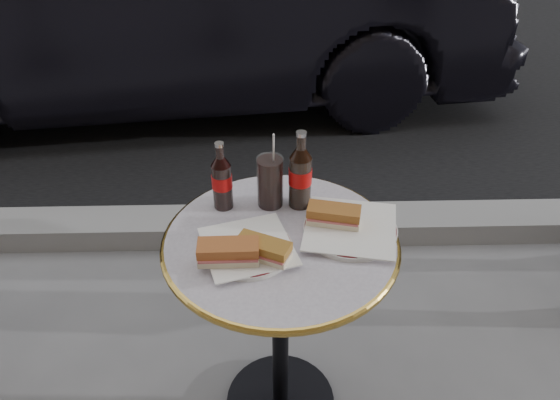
{
  "coord_description": "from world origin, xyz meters",
  "views": [
    {
      "loc": [
        -0.03,
        -1.09,
        1.65
      ],
      "look_at": [
        0.0,
        0.05,
        0.82
      ],
      "focal_mm": 35.0,
      "sensor_mm": 36.0,
      "label": 1
    }
  ],
  "objects_px": {
    "plate_left": "(248,249)",
    "cola_bottle_right": "(300,170)",
    "cola_bottle_left": "(222,176)",
    "plate_right": "(350,229)",
    "cola_glass": "(270,182)",
    "bistro_table": "(280,332)"
  },
  "relations": [
    {
      "from": "plate_left",
      "to": "cola_bottle_right",
      "type": "distance_m",
      "value": 0.26
    },
    {
      "from": "plate_left",
      "to": "cola_bottle_left",
      "type": "xyz_separation_m",
      "value": [
        -0.07,
        0.19,
        0.1
      ]
    },
    {
      "from": "plate_left",
      "to": "plate_right",
      "type": "xyz_separation_m",
      "value": [
        0.27,
        0.07,
        0.0
      ]
    },
    {
      "from": "cola_glass",
      "to": "bistro_table",
      "type": "bearing_deg",
      "value": -80.85
    },
    {
      "from": "cola_bottle_left",
      "to": "plate_left",
      "type": "bearing_deg",
      "value": -69.27
    },
    {
      "from": "plate_right",
      "to": "cola_bottle_right",
      "type": "bearing_deg",
      "value": 135.7
    },
    {
      "from": "cola_bottle_left",
      "to": "cola_glass",
      "type": "relative_size",
      "value": 1.35
    },
    {
      "from": "cola_glass",
      "to": "plate_right",
      "type": "bearing_deg",
      "value": -31.46
    },
    {
      "from": "bistro_table",
      "to": "plate_right",
      "type": "relative_size",
      "value": 2.96
    },
    {
      "from": "cola_bottle_left",
      "to": "bistro_table",
      "type": "bearing_deg",
      "value": -43.15
    },
    {
      "from": "plate_left",
      "to": "cola_glass",
      "type": "relative_size",
      "value": 1.5
    },
    {
      "from": "cola_bottle_right",
      "to": "bistro_table",
      "type": "bearing_deg",
      "value": -111.23
    },
    {
      "from": "bistro_table",
      "to": "plate_right",
      "type": "height_order",
      "value": "plate_right"
    },
    {
      "from": "plate_right",
      "to": "cola_glass",
      "type": "height_order",
      "value": "cola_glass"
    },
    {
      "from": "cola_bottle_left",
      "to": "cola_bottle_right",
      "type": "distance_m",
      "value": 0.21
    },
    {
      "from": "plate_right",
      "to": "cola_bottle_right",
      "type": "distance_m",
      "value": 0.21
    },
    {
      "from": "cola_bottle_left",
      "to": "cola_glass",
      "type": "bearing_deg",
      "value": 3.03
    },
    {
      "from": "plate_right",
      "to": "cola_bottle_left",
      "type": "bearing_deg",
      "value": 160.41
    },
    {
      "from": "bistro_table",
      "to": "cola_bottle_left",
      "type": "distance_m",
      "value": 0.51
    },
    {
      "from": "cola_glass",
      "to": "cola_bottle_right",
      "type": "bearing_deg",
      "value": -2.92
    },
    {
      "from": "bistro_table",
      "to": "plate_right",
      "type": "distance_m",
      "value": 0.42
    },
    {
      "from": "bistro_table",
      "to": "plate_right",
      "type": "bearing_deg",
      "value": 7.64
    }
  ]
}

